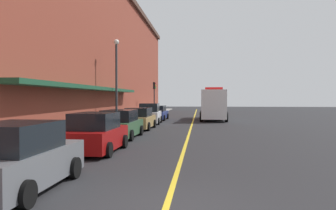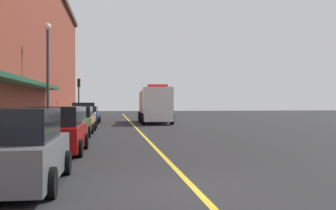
{
  "view_description": "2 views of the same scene",
  "coord_description": "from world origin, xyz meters",
  "px_view_note": "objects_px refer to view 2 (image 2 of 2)",
  "views": [
    {
      "loc": [
        0.75,
        -7.36,
        2.44
      ],
      "look_at": [
        -2.51,
        25.76,
        1.68
      ],
      "focal_mm": 35.27,
      "sensor_mm": 36.0,
      "label": 1
    },
    {
      "loc": [
        -1.83,
        -8.91,
        1.93
      ],
      "look_at": [
        1.4,
        14.31,
        1.77
      ],
      "focal_mm": 43.6,
      "sensor_mm": 36.0,
      "label": 2
    }
  ],
  "objects_px": {
    "parked_car_0": "(17,150)",
    "parked_car_1": "(57,131)",
    "box_truck": "(155,105)",
    "parked_car_5": "(88,115)",
    "parked_car_4": "(84,116)",
    "parking_meter_0": "(71,112)",
    "parking_meter_2": "(10,127)",
    "parking_meter_3": "(43,119)",
    "parked_car_2": "(67,125)",
    "street_lamp_left": "(48,64)",
    "parked_car_3": "(78,120)",
    "traffic_light_near": "(79,91)",
    "parking_meter_1": "(71,112)"
  },
  "relations": [
    {
      "from": "parked_car_2",
      "to": "street_lamp_left",
      "type": "height_order",
      "value": "street_lamp_left"
    },
    {
      "from": "parked_car_0",
      "to": "traffic_light_near",
      "type": "height_order",
      "value": "traffic_light_near"
    },
    {
      "from": "parked_car_4",
      "to": "parking_meter_0",
      "type": "bearing_deg",
      "value": 13.67
    },
    {
      "from": "parking_meter_0",
      "to": "parking_meter_2",
      "type": "relative_size",
      "value": 1.0
    },
    {
      "from": "parking_meter_3",
      "to": "parked_car_5",
      "type": "bearing_deg",
      "value": 84.66
    },
    {
      "from": "parked_car_5",
      "to": "parking_meter_2",
      "type": "xyz_separation_m",
      "value": [
        -1.43,
        -22.15,
        0.32
      ]
    },
    {
      "from": "street_lamp_left",
      "to": "box_truck",
      "type": "bearing_deg",
      "value": 52.03
    },
    {
      "from": "parked_car_1",
      "to": "box_truck",
      "type": "distance_m",
      "value": 22.87
    },
    {
      "from": "parked_car_3",
      "to": "parking_meter_3",
      "type": "height_order",
      "value": "parked_car_3"
    },
    {
      "from": "parked_car_5",
      "to": "box_truck",
      "type": "distance_m",
      "value": 6.19
    },
    {
      "from": "parking_meter_1",
      "to": "parking_meter_2",
      "type": "relative_size",
      "value": 1.0
    },
    {
      "from": "parked_car_1",
      "to": "parked_car_3",
      "type": "relative_size",
      "value": 0.95
    },
    {
      "from": "parked_car_1",
      "to": "parking_meter_3",
      "type": "relative_size",
      "value": 3.16
    },
    {
      "from": "traffic_light_near",
      "to": "parked_car_4",
      "type": "bearing_deg",
      "value": -83.89
    },
    {
      "from": "parked_car_1",
      "to": "traffic_light_near",
      "type": "distance_m",
      "value": 28.89
    },
    {
      "from": "box_truck",
      "to": "parking_meter_3",
      "type": "relative_size",
      "value": 6.67
    },
    {
      "from": "parked_car_0",
      "to": "box_truck",
      "type": "bearing_deg",
      "value": -11.95
    },
    {
      "from": "parked_car_2",
      "to": "parking_meter_2",
      "type": "distance_m",
      "value": 6.25
    },
    {
      "from": "parked_car_5",
      "to": "street_lamp_left",
      "type": "xyz_separation_m",
      "value": [
        -2.03,
        -9.61,
        3.66
      ]
    },
    {
      "from": "parking_meter_0",
      "to": "parking_meter_1",
      "type": "xyz_separation_m",
      "value": [
        0.0,
        -0.47,
        0.0
      ]
    },
    {
      "from": "parked_car_2",
      "to": "traffic_light_near",
      "type": "xyz_separation_m",
      "value": [
        -1.24,
        23.54,
        2.36
      ]
    },
    {
      "from": "parking_meter_1",
      "to": "parked_car_4",
      "type": "bearing_deg",
      "value": -72.97
    },
    {
      "from": "parked_car_3",
      "to": "traffic_light_near",
      "type": "distance_m",
      "value": 18.19
    },
    {
      "from": "parked_car_0",
      "to": "parked_car_4",
      "type": "xyz_separation_m",
      "value": [
        0.05,
        22.15,
        0.04
      ]
    },
    {
      "from": "parked_car_0",
      "to": "parked_car_1",
      "type": "bearing_deg",
      "value": -0.75
    },
    {
      "from": "parked_car_0",
      "to": "traffic_light_near",
      "type": "bearing_deg",
      "value": 2.51
    },
    {
      "from": "parked_car_1",
      "to": "parking_meter_2",
      "type": "distance_m",
      "value": 1.74
    },
    {
      "from": "parked_car_0",
      "to": "parked_car_1",
      "type": "distance_m",
      "value": 6.09
    },
    {
      "from": "parked_car_3",
      "to": "box_truck",
      "type": "xyz_separation_m",
      "value": [
        6.09,
        11.26,
        0.87
      ]
    },
    {
      "from": "parked_car_2",
      "to": "street_lamp_left",
      "type": "bearing_deg",
      "value": 17.46
    },
    {
      "from": "parking_meter_0",
      "to": "parking_meter_1",
      "type": "relative_size",
      "value": 1.0
    },
    {
      "from": "box_truck",
      "to": "parking_meter_1",
      "type": "height_order",
      "value": "box_truck"
    },
    {
      "from": "parked_car_5",
      "to": "parking_meter_1",
      "type": "relative_size",
      "value": 3.53
    },
    {
      "from": "box_truck",
      "to": "parking_meter_0",
      "type": "height_order",
      "value": "box_truck"
    },
    {
      "from": "parked_car_2",
      "to": "parking_meter_0",
      "type": "xyz_separation_m",
      "value": [
        -1.3,
        15.94,
        0.26
      ]
    },
    {
      "from": "parked_car_0",
      "to": "street_lamp_left",
      "type": "bearing_deg",
      "value": 6.69
    },
    {
      "from": "parked_car_3",
      "to": "parking_meter_0",
      "type": "bearing_deg",
      "value": 8.8
    },
    {
      "from": "parked_car_0",
      "to": "parking_meter_1",
      "type": "bearing_deg",
      "value": 3.28
    },
    {
      "from": "box_truck",
      "to": "parked_car_5",
      "type": "bearing_deg",
      "value": -81.46
    },
    {
      "from": "parking_meter_2",
      "to": "street_lamp_left",
      "type": "xyz_separation_m",
      "value": [
        -0.6,
        12.53,
        3.34
      ]
    },
    {
      "from": "parked_car_2",
      "to": "parking_meter_0",
      "type": "relative_size",
      "value": 3.43
    },
    {
      "from": "box_truck",
      "to": "parked_car_0",
      "type": "bearing_deg",
      "value": -11.02
    },
    {
      "from": "parked_car_1",
      "to": "parked_car_5",
      "type": "bearing_deg",
      "value": 1.16
    },
    {
      "from": "parking_meter_0",
      "to": "traffic_light_near",
      "type": "xyz_separation_m",
      "value": [
        0.06,
        7.59,
        2.1
      ]
    },
    {
      "from": "parked_car_5",
      "to": "street_lamp_left",
      "type": "distance_m",
      "value": 10.48
    },
    {
      "from": "parked_car_1",
      "to": "parked_car_5",
      "type": "relative_size",
      "value": 0.9
    },
    {
      "from": "parked_car_5",
      "to": "parking_meter_0",
      "type": "distance_m",
      "value": 1.47
    },
    {
      "from": "parked_car_2",
      "to": "parked_car_5",
      "type": "distance_m",
      "value": 16.05
    },
    {
      "from": "parked_car_3",
      "to": "parked_car_5",
      "type": "bearing_deg",
      "value": 0.96
    },
    {
      "from": "parking_meter_2",
      "to": "street_lamp_left",
      "type": "bearing_deg",
      "value": 92.74
    }
  ]
}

